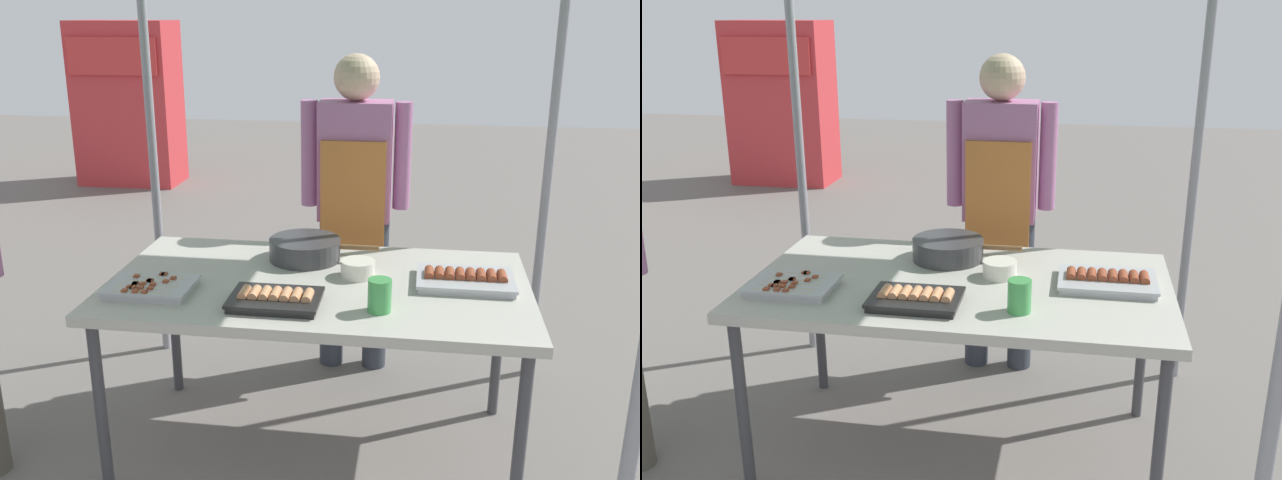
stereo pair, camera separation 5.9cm
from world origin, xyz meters
TOP-DOWN VIEW (x-y plane):
  - ground_plane at (0.00, 0.00)m, footprint 18.00×18.00m
  - stall_table at (0.00, 0.00)m, footprint 1.60×0.90m
  - tray_grilled_sausages at (-0.12, -0.24)m, footprint 0.32×0.23m
  - tray_meat_skewers at (-0.60, -0.19)m, footprint 0.31×0.23m
  - tray_pork_links at (0.56, 0.05)m, footprint 0.36×0.26m
  - cooking_wok at (-0.09, 0.24)m, footprint 0.46×0.30m
  - condiment_bowl at (0.15, 0.07)m, footprint 0.13×0.13m
  - drink_cup_near_edge at (0.25, -0.25)m, footprint 0.08×0.08m
  - vendor_woman at (0.06, 0.76)m, footprint 0.52×0.23m
  - neighbor_stall_left at (-2.66, 4.47)m, footprint 1.02×0.61m

SIDE VIEW (x-z plane):
  - ground_plane at x=0.00m, z-range 0.00..0.00m
  - stall_table at x=0.00m, z-range 0.32..1.07m
  - tray_meat_skewers at x=-0.60m, z-range 0.75..0.79m
  - tray_pork_links at x=0.56m, z-range 0.74..0.80m
  - tray_grilled_sausages at x=-0.12m, z-range 0.74..0.80m
  - condiment_bowl at x=0.15m, z-range 0.75..0.82m
  - cooking_wok at x=-0.09m, z-range 0.75..0.84m
  - drink_cup_near_edge at x=0.25m, z-range 0.75..0.87m
  - neighbor_stall_left at x=-2.66m, z-range 0.01..1.66m
  - vendor_woman at x=0.06m, z-range 0.14..1.70m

